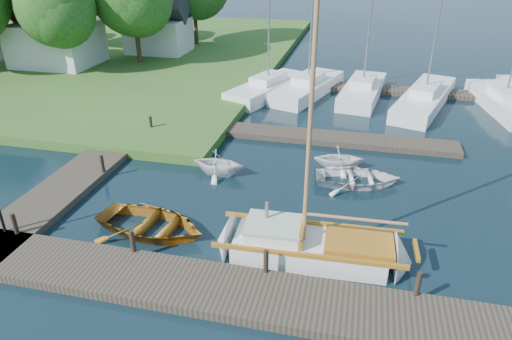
% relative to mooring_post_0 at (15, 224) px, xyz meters
% --- Properties ---
extents(ground, '(160.00, 160.00, 0.00)m').
position_rel_mooring_post_0_xyz_m(ground, '(7.50, 5.00, -0.70)').
color(ground, black).
rests_on(ground, ground).
extents(near_dock, '(18.00, 2.20, 0.30)m').
position_rel_mooring_post_0_xyz_m(near_dock, '(7.50, -1.00, -0.55)').
color(near_dock, '#302920').
rests_on(near_dock, ground).
extents(left_dock, '(2.20, 18.00, 0.30)m').
position_rel_mooring_post_0_xyz_m(left_dock, '(-0.50, 7.00, -0.55)').
color(left_dock, '#302920').
rests_on(left_dock, ground).
extents(far_dock, '(14.00, 1.60, 0.30)m').
position_rel_mooring_post_0_xyz_m(far_dock, '(9.50, 11.50, -0.55)').
color(far_dock, '#302920').
rests_on(far_dock, ground).
extents(pontoon, '(30.00, 1.60, 0.30)m').
position_rel_mooring_post_0_xyz_m(pontoon, '(17.50, 21.00, -0.55)').
color(pontoon, '#302920').
rests_on(pontoon, ground).
extents(shore, '(50.00, 40.00, 0.50)m').
position_rel_mooring_post_0_xyz_m(shore, '(-20.50, 27.00, -0.45)').
color(shore, '#3A5B24').
rests_on(shore, ground).
extents(mooring_post_0, '(0.16, 0.16, 0.80)m').
position_rel_mooring_post_0_xyz_m(mooring_post_0, '(0.00, 0.00, 0.00)').
color(mooring_post_0, black).
rests_on(mooring_post_0, near_dock).
extents(mooring_post_1, '(0.16, 0.16, 0.80)m').
position_rel_mooring_post_0_xyz_m(mooring_post_1, '(4.50, 0.00, 0.00)').
color(mooring_post_1, black).
rests_on(mooring_post_1, near_dock).
extents(mooring_post_2, '(0.16, 0.16, 0.80)m').
position_rel_mooring_post_0_xyz_m(mooring_post_2, '(9.00, 0.00, 0.00)').
color(mooring_post_2, black).
rests_on(mooring_post_2, near_dock).
extents(mooring_post_3, '(0.16, 0.16, 0.80)m').
position_rel_mooring_post_0_xyz_m(mooring_post_3, '(13.50, 0.00, 0.00)').
color(mooring_post_3, black).
rests_on(mooring_post_3, near_dock).
extents(mooring_post_4, '(0.16, 0.16, 0.80)m').
position_rel_mooring_post_0_xyz_m(mooring_post_4, '(0.50, 5.00, 0.00)').
color(mooring_post_4, black).
rests_on(mooring_post_4, left_dock).
extents(mooring_post_5, '(0.16, 0.16, 0.80)m').
position_rel_mooring_post_0_xyz_m(mooring_post_5, '(0.50, 10.00, 0.00)').
color(mooring_post_5, black).
rests_on(mooring_post_5, left_dock).
extents(sailboat, '(7.22, 2.25, 9.83)m').
position_rel_mooring_post_0_xyz_m(sailboat, '(10.33, 1.45, -0.36)').
color(sailboat, silver).
rests_on(sailboat, ground).
extents(dinghy, '(4.58, 3.59, 0.86)m').
position_rel_mooring_post_0_xyz_m(dinghy, '(4.37, 1.58, -0.27)').
color(dinghy, '#8F5E15').
rests_on(dinghy, ground).
extents(tender_b, '(2.56, 2.25, 1.29)m').
position_rel_mooring_post_0_xyz_m(tender_b, '(5.41, 6.50, -0.06)').
color(tender_b, silver).
rests_on(tender_b, ground).
extents(tender_c, '(4.01, 3.13, 0.76)m').
position_rel_mooring_post_0_xyz_m(tender_c, '(11.55, 7.01, -0.32)').
color(tender_c, silver).
rests_on(tender_c, ground).
extents(tender_d, '(2.64, 2.38, 1.24)m').
position_rel_mooring_post_0_xyz_m(tender_d, '(10.69, 8.32, -0.08)').
color(tender_d, silver).
rests_on(tender_d, ground).
extents(marina_boat_0, '(4.71, 7.78, 11.39)m').
position_rel_mooring_post_0_xyz_m(marina_boat_0, '(5.16, 18.49, -0.12)').
color(marina_boat_0, silver).
rests_on(marina_boat_0, ground).
extents(marina_boat_1, '(4.38, 7.87, 11.48)m').
position_rel_mooring_post_0_xyz_m(marina_boat_1, '(7.79, 19.20, -0.12)').
color(marina_boat_1, silver).
rests_on(marina_boat_1, ground).
extents(marina_boat_2, '(3.15, 7.41, 10.91)m').
position_rel_mooring_post_0_xyz_m(marina_boat_2, '(11.43, 19.34, -0.12)').
color(marina_boat_2, silver).
rests_on(marina_boat_2, ground).
extents(marina_boat_3, '(4.77, 9.28, 12.09)m').
position_rel_mooring_post_0_xyz_m(marina_boat_3, '(15.32, 18.57, -0.13)').
color(marina_boat_3, silver).
rests_on(marina_boat_3, ground).
extents(marina_boat_4, '(3.45, 7.77, 10.19)m').
position_rel_mooring_post_0_xyz_m(marina_boat_4, '(20.05, 18.87, -0.13)').
color(marina_boat_4, silver).
rests_on(marina_boat_4, ground).
extents(house_a, '(6.30, 5.00, 6.29)m').
position_rel_mooring_post_0_xyz_m(house_a, '(-12.50, 21.00, 2.26)').
color(house_a, silver).
rests_on(house_a, shore).
extents(house_c, '(5.25, 4.00, 5.28)m').
position_rel_mooring_post_0_xyz_m(house_c, '(-6.50, 27.00, 1.88)').
color(house_c, silver).
rests_on(house_c, shore).
extents(tree_2, '(5.83, 5.75, 7.82)m').
position_rel_mooring_post_0_xyz_m(tree_2, '(-10.50, 19.05, 4.55)').
color(tree_2, '#332114').
rests_on(tree_2, shore).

